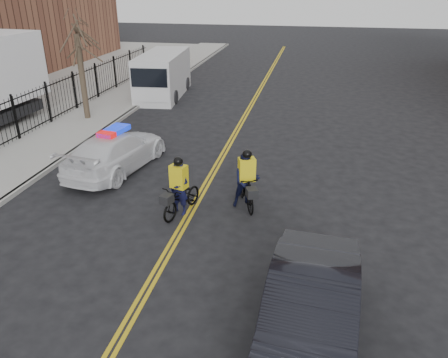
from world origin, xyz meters
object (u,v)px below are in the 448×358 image
object	(u,v)px
cyclist_near	(179,194)
cyclist_far	(246,184)
cargo_van	(162,76)
dark_sedan	(310,314)
police_cruiser	(116,151)

from	to	relation	value
cyclist_near	cyclist_far	bearing A→B (deg)	40.93
cyclist_far	cargo_van	bearing A→B (deg)	96.07
dark_sedan	cargo_van	bearing A→B (deg)	120.53
cyclist_near	cargo_van	bearing A→B (deg)	127.73
police_cruiser	cyclist_near	bearing A→B (deg)	148.21
police_cruiser	dark_sedan	distance (m)	10.28
police_cruiser	cyclist_near	xyz separation A→B (m)	(3.26, -2.74, -0.08)
dark_sedan	cyclist_far	distance (m)	5.82
cargo_van	cyclist_far	distance (m)	14.61
police_cruiser	cyclist_far	size ratio (longest dim) A/B	2.68
cargo_van	cyclist_near	xyz separation A→B (m)	(5.18, -13.61, -0.59)
dark_sedan	police_cruiser	bearing A→B (deg)	138.39
cyclist_near	police_cruiser	bearing A→B (deg)	156.84
cyclist_far	cyclist_near	bearing A→B (deg)	-178.87
police_cruiser	cargo_van	bearing A→B (deg)	-71.70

